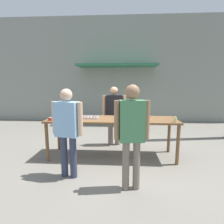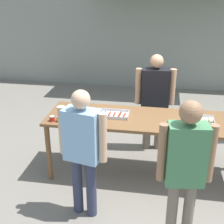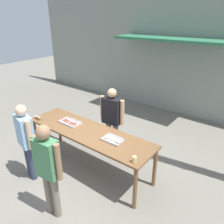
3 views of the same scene
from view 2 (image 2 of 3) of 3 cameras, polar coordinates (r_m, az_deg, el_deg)
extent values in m
plane|color=slate|center=(4.68, 6.72, -11.16)|extent=(24.00, 24.00, 0.00)
cube|color=brown|center=(4.25, 7.26, -1.45)|extent=(2.87, 0.82, 0.04)
cylinder|color=brown|center=(4.41, -11.48, -7.31)|extent=(0.07, 0.07, 0.85)
cylinder|color=brown|center=(4.98, -8.77, -3.36)|extent=(0.07, 0.07, 0.85)
cube|color=silver|center=(4.31, 0.00, -0.56)|extent=(0.46, 0.27, 0.01)
cube|color=silver|center=(4.18, -0.30, -1.02)|extent=(0.46, 0.01, 0.03)
cube|color=silver|center=(4.42, 0.28, 0.38)|extent=(0.46, 0.01, 0.03)
cube|color=silver|center=(4.34, -2.93, -0.10)|extent=(0.01, 0.27, 0.03)
cube|color=silver|center=(4.27, 2.98, -0.50)|extent=(0.01, 0.27, 0.03)
cylinder|color=brown|center=(4.34, -2.28, -0.15)|extent=(0.03, 0.13, 0.03)
cylinder|color=brown|center=(4.31, -1.38, -0.28)|extent=(0.04, 0.11, 0.03)
cylinder|color=brown|center=(4.31, -0.46, -0.33)|extent=(0.03, 0.12, 0.02)
cylinder|color=brown|center=(4.29, 0.43, -0.43)|extent=(0.03, 0.13, 0.02)
cylinder|color=brown|center=(4.28, 1.42, -0.42)|extent=(0.04, 0.15, 0.03)
cylinder|color=brown|center=(4.27, 2.27, -0.55)|extent=(0.04, 0.12, 0.03)
cube|color=silver|center=(4.29, 15.65, -1.58)|extent=(0.37, 0.27, 0.01)
cube|color=silver|center=(4.16, 15.83, -2.05)|extent=(0.37, 0.01, 0.03)
cube|color=silver|center=(4.40, 15.53, -0.63)|extent=(0.37, 0.01, 0.03)
cube|color=silver|center=(4.26, 13.24, -1.17)|extent=(0.01, 0.27, 0.03)
cube|color=silver|center=(4.31, 18.10, -1.47)|extent=(0.01, 0.27, 0.03)
ellipsoid|color=beige|center=(4.26, 13.81, -1.15)|extent=(0.07, 0.12, 0.05)
ellipsoid|color=beige|center=(4.26, 14.57, -1.21)|extent=(0.06, 0.12, 0.05)
ellipsoid|color=beige|center=(4.27, 15.32, -1.30)|extent=(0.05, 0.10, 0.04)
ellipsoid|color=beige|center=(4.28, 16.06, -1.27)|extent=(0.06, 0.11, 0.05)
ellipsoid|color=beige|center=(4.30, 16.79, -1.32)|extent=(0.07, 0.11, 0.04)
ellipsoid|color=beige|center=(4.29, 17.56, -1.32)|extent=(0.07, 0.12, 0.06)
cylinder|color=#B22319|center=(4.20, -10.88, -1.23)|extent=(0.07, 0.07, 0.06)
cylinder|color=#B2B2B7|center=(4.19, -10.92, -0.79)|extent=(0.07, 0.07, 0.01)
cylinder|color=#567A38|center=(4.17, -9.60, -1.31)|extent=(0.07, 0.07, 0.06)
cylinder|color=#B2B2B7|center=(4.16, -9.64, -0.87)|extent=(0.07, 0.07, 0.01)
cylinder|color=#756B5B|center=(5.17, 6.43, -2.70)|extent=(0.13, 0.13, 0.76)
cylinder|color=#756B5B|center=(5.18, 8.56, -2.76)|extent=(0.13, 0.13, 0.76)
cube|color=black|center=(4.92, 7.91, 4.44)|extent=(0.45, 0.27, 0.60)
sphere|color=tan|center=(4.80, 8.19, 9.19)|extent=(0.21, 0.21, 0.21)
cylinder|color=tan|center=(4.90, 4.84, 4.70)|extent=(0.10, 0.10, 0.57)
cylinder|color=tan|center=(4.94, 10.97, 4.49)|extent=(0.10, 0.10, 0.57)
cylinder|color=#333851|center=(3.75, -3.81, -13.72)|extent=(0.12, 0.12, 0.76)
cylinder|color=#333851|center=(3.82, -6.31, -13.07)|extent=(0.12, 0.12, 0.76)
cube|color=#84B2DB|center=(3.42, -5.47, -4.24)|extent=(0.44, 0.30, 0.60)
sphere|color=#DBAD89|center=(3.25, -5.75, 2.31)|extent=(0.21, 0.21, 0.21)
cylinder|color=#DBAD89|center=(3.32, -1.70, -4.76)|extent=(0.09, 0.09, 0.57)
cylinder|color=#DBAD89|center=(3.53, -9.04, -3.31)|extent=(0.09, 0.09, 0.57)
cylinder|color=#756B5B|center=(3.47, 13.73, -17.72)|extent=(0.11, 0.11, 0.79)
cylinder|color=#756B5B|center=(3.44, 10.85, -17.82)|extent=(0.11, 0.11, 0.79)
cube|color=#478456|center=(3.04, 13.43, -7.61)|extent=(0.40, 0.25, 0.63)
sphere|color=#936B4C|center=(2.85, 14.24, -0.03)|extent=(0.21, 0.21, 0.21)
cylinder|color=#936B4C|center=(3.09, 17.66, -7.31)|extent=(0.08, 0.08, 0.60)
cylinder|color=#936B4C|center=(3.00, 9.14, -7.37)|extent=(0.08, 0.08, 0.60)
camera|label=1|loc=(0.99, 18.00, -64.90)|focal=28.00mm
camera|label=3|loc=(2.91, 81.10, 12.46)|focal=35.00mm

